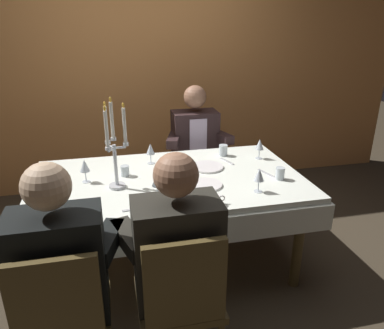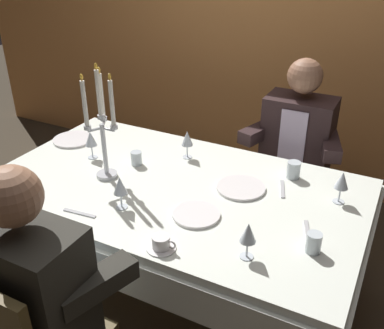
{
  "view_description": "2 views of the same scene",
  "coord_description": "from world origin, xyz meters",
  "px_view_note": "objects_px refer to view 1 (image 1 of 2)",
  "views": [
    {
      "loc": [
        -0.37,
        -2.38,
        1.78
      ],
      "look_at": [
        0.18,
        0.05,
        0.81
      ],
      "focal_mm": 34.33,
      "sensor_mm": 36.0,
      "label": 1
    },
    {
      "loc": [
        0.98,
        -1.69,
        1.9
      ],
      "look_at": [
        0.06,
        0.08,
        0.84
      ],
      "focal_mm": 41.29,
      "sensor_mm": 36.0,
      "label": 2
    }
  ],
  "objects_px": {
    "dinner_plate_2": "(50,177)",
    "wine_glass_2": "(85,166)",
    "wine_glass_3": "(157,181)",
    "water_tumbler_1": "(280,173)",
    "wine_glass_0": "(259,175)",
    "dinner_plate_1": "(206,185)",
    "water_tumbler_2": "(125,171)",
    "candelabra": "(114,148)",
    "dining_table": "(169,193)",
    "dinner_plate_0": "(207,167)",
    "coffee_cup_0": "(214,200)",
    "water_tumbler_0": "(223,150)",
    "seated_diner_2": "(195,139)",
    "wine_glass_4": "(260,145)",
    "wine_glass_1": "(150,150)",
    "seated_diner_0": "(59,266)",
    "seated_diner_1": "(177,251)"
  },
  "relations": [
    {
      "from": "water_tumbler_0",
      "to": "water_tumbler_2",
      "type": "relative_size",
      "value": 1.18
    },
    {
      "from": "dinner_plate_1",
      "to": "seated_diner_1",
      "type": "height_order",
      "value": "seated_diner_1"
    },
    {
      "from": "wine_glass_2",
      "to": "wine_glass_0",
      "type": "bearing_deg",
      "value": -20.52
    },
    {
      "from": "wine_glass_0",
      "to": "wine_glass_2",
      "type": "height_order",
      "value": "same"
    },
    {
      "from": "dining_table",
      "to": "wine_glass_2",
      "type": "bearing_deg",
      "value": 174.39
    },
    {
      "from": "dinner_plate_2",
      "to": "wine_glass_2",
      "type": "distance_m",
      "value": 0.31
    },
    {
      "from": "water_tumbler_2",
      "to": "seated_diner_2",
      "type": "xyz_separation_m",
      "value": [
        0.7,
        0.78,
        -0.04
      ]
    },
    {
      "from": "candelabra",
      "to": "water_tumbler_1",
      "type": "distance_m",
      "value": 1.15
    },
    {
      "from": "candelabra",
      "to": "water_tumbler_0",
      "type": "distance_m",
      "value": 1.01
    },
    {
      "from": "candelabra",
      "to": "seated_diner_0",
      "type": "bearing_deg",
      "value": -110.11
    },
    {
      "from": "candelabra",
      "to": "seated_diner_2",
      "type": "distance_m",
      "value": 1.26
    },
    {
      "from": "candelabra",
      "to": "coffee_cup_0",
      "type": "height_order",
      "value": "candelabra"
    },
    {
      "from": "candelabra",
      "to": "wine_glass_4",
      "type": "distance_m",
      "value": 1.19
    },
    {
      "from": "candelabra",
      "to": "wine_glass_3",
      "type": "distance_m",
      "value": 0.36
    },
    {
      "from": "dining_table",
      "to": "wine_glass_3",
      "type": "distance_m",
      "value": 0.39
    },
    {
      "from": "dinner_plate_0",
      "to": "wine_glass_2",
      "type": "bearing_deg",
      "value": -175.59
    },
    {
      "from": "wine_glass_4",
      "to": "seated_diner_2",
      "type": "relative_size",
      "value": 0.13
    },
    {
      "from": "dinner_plate_2",
      "to": "coffee_cup_0",
      "type": "distance_m",
      "value": 1.22
    },
    {
      "from": "dinner_plate_0",
      "to": "wine_glass_3",
      "type": "bearing_deg",
      "value": -136.42
    },
    {
      "from": "dining_table",
      "to": "seated_diner_0",
      "type": "xyz_separation_m",
      "value": [
        -0.65,
        -0.89,
        0.11
      ]
    },
    {
      "from": "wine_glass_0",
      "to": "seated_diner_1",
      "type": "height_order",
      "value": "seated_diner_1"
    },
    {
      "from": "dining_table",
      "to": "water_tumbler_2",
      "type": "xyz_separation_m",
      "value": [
        -0.3,
        0.1,
        0.16
      ]
    },
    {
      "from": "wine_glass_2",
      "to": "seated_diner_1",
      "type": "distance_m",
      "value": 1.06
    },
    {
      "from": "dining_table",
      "to": "water_tumbler_0",
      "type": "distance_m",
      "value": 0.65
    },
    {
      "from": "water_tumbler_1",
      "to": "dining_table",
      "type": "bearing_deg",
      "value": 165.18
    },
    {
      "from": "dinner_plate_0",
      "to": "seated_diner_0",
      "type": "xyz_separation_m",
      "value": [
        -0.97,
        -1.01,
        -0.01
      ]
    },
    {
      "from": "dining_table",
      "to": "seated_diner_2",
      "type": "xyz_separation_m",
      "value": [
        0.4,
        0.89,
        0.11
      ]
    },
    {
      "from": "wine_glass_2",
      "to": "wine_glass_1",
      "type": "bearing_deg",
      "value": 27.81
    },
    {
      "from": "dining_table",
      "to": "seated_diner_1",
      "type": "bearing_deg",
      "value": -96.61
    },
    {
      "from": "candelabra",
      "to": "dinner_plate_2",
      "type": "distance_m",
      "value": 0.6
    },
    {
      "from": "dinner_plate_1",
      "to": "wine_glass_2",
      "type": "relative_size",
      "value": 1.35
    },
    {
      "from": "dinner_plate_2",
      "to": "water_tumbler_0",
      "type": "xyz_separation_m",
      "value": [
        1.34,
        0.17,
        0.04
      ]
    },
    {
      "from": "wine_glass_2",
      "to": "wine_glass_4",
      "type": "height_order",
      "value": "same"
    },
    {
      "from": "dinner_plate_1",
      "to": "wine_glass_4",
      "type": "xyz_separation_m",
      "value": [
        0.56,
        0.42,
        0.11
      ]
    },
    {
      "from": "seated_diner_1",
      "to": "dinner_plate_1",
      "type": "bearing_deg",
      "value": 64.72
    },
    {
      "from": "wine_glass_3",
      "to": "water_tumbler_1",
      "type": "xyz_separation_m",
      "value": [
        0.88,
        0.09,
        -0.07
      ]
    },
    {
      "from": "dinner_plate_1",
      "to": "water_tumbler_2",
      "type": "xyz_separation_m",
      "value": [
        -0.52,
        0.3,
        0.03
      ]
    },
    {
      "from": "dining_table",
      "to": "water_tumbler_1",
      "type": "height_order",
      "value": "water_tumbler_1"
    },
    {
      "from": "coffee_cup_0",
      "to": "candelabra",
      "type": "bearing_deg",
      "value": 145.86
    },
    {
      "from": "dining_table",
      "to": "wine_glass_4",
      "type": "relative_size",
      "value": 11.83
    },
    {
      "from": "wine_glass_4",
      "to": "water_tumbler_2",
      "type": "height_order",
      "value": "wine_glass_4"
    },
    {
      "from": "dinner_plate_0",
      "to": "dinner_plate_1",
      "type": "bearing_deg",
      "value": -106.39
    },
    {
      "from": "dining_table",
      "to": "dinner_plate_2",
      "type": "height_order",
      "value": "dinner_plate_2"
    },
    {
      "from": "dinner_plate_2",
      "to": "water_tumbler_2",
      "type": "relative_size",
      "value": 3.22
    },
    {
      "from": "wine_glass_1",
      "to": "wine_glass_2",
      "type": "xyz_separation_m",
      "value": [
        -0.48,
        -0.25,
        0.0
      ]
    },
    {
      "from": "wine_glass_0",
      "to": "seated_diner_0",
      "type": "xyz_separation_m",
      "value": [
        -1.19,
        -0.53,
        -0.12
      ]
    },
    {
      "from": "water_tumbler_2",
      "to": "wine_glass_3",
      "type": "bearing_deg",
      "value": -65.61
    },
    {
      "from": "dinner_plate_0",
      "to": "seated_diner_2",
      "type": "bearing_deg",
      "value": 83.73
    },
    {
      "from": "wine_glass_2",
      "to": "wine_glass_3",
      "type": "relative_size",
      "value": 1.0
    },
    {
      "from": "candelabra",
      "to": "water_tumbler_1",
      "type": "bearing_deg",
      "value": -6.0
    }
  ]
}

